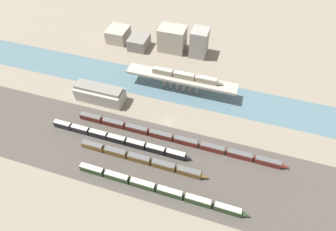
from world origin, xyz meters
name	(u,v)px	position (x,y,z in m)	size (l,w,h in m)	color
ground_plane	(167,122)	(0.00, 0.00, 0.00)	(400.00, 400.00, 0.00)	#756B5B
railbed_yard	(152,158)	(0.00, -24.00, 0.00)	(280.00, 42.00, 0.01)	#423D38
river_water	(180,89)	(0.00, 26.64, 0.00)	(320.00, 23.89, 0.01)	#47606B
bridge	(181,80)	(0.00, 26.64, 7.90)	(65.16, 8.57, 9.57)	gray
train_on_bridge	(187,76)	(3.49, 26.64, 11.27)	(42.02, 3.03, 3.50)	gray
train_yard_near	(159,189)	(8.23, -38.97, 2.01)	(77.80, 2.61, 4.09)	#23381E
train_yard_mid	(142,159)	(-4.26, -27.02, 1.87)	(63.91, 2.87, 3.82)	brown
train_yard_far	(119,140)	(-19.45, -19.81, 1.98)	(74.72, 2.70, 4.02)	black
train_yard_outer	(176,139)	(8.08, -10.73, 1.77)	(109.18, 2.83, 3.61)	#5B1E19
warehouse_building	(100,94)	(-41.73, 4.90, 4.71)	(27.97, 10.41, 9.91)	#9E998E
city_block_far_left	(118,34)	(-57.34, 64.31, 4.61)	(14.05, 15.17, 9.22)	gray
city_block_left	(139,42)	(-39.76, 60.27, 4.05)	(12.75, 14.67, 8.10)	slate
city_block_center	(172,39)	(-16.74, 64.91, 8.27)	(17.89, 12.84, 16.54)	gray
city_block_right	(199,43)	(2.14, 64.55, 9.26)	(10.95, 12.42, 18.52)	gray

